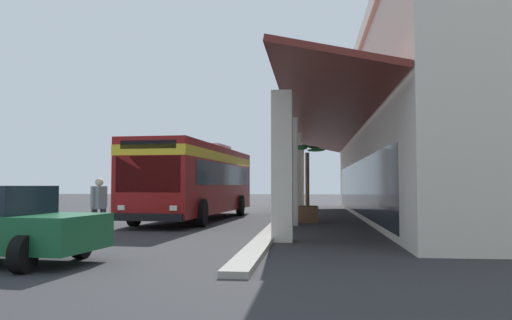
# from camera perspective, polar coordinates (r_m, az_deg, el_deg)

# --- Properties ---
(ground) EXTENTS (120.00, 120.00, 0.00)m
(ground) POSITION_cam_1_polar(r_m,az_deg,el_deg) (25.37, 14.28, -6.15)
(ground) COLOR #2D2D30
(curb_strip) EXTENTS (32.57, 0.50, 0.12)m
(curb_strip) POSITION_cam_1_polar(r_m,az_deg,el_deg) (24.27, 3.36, -6.25)
(curb_strip) COLOR #9E998E
(curb_strip) RESTS_ON ground
(plaza_building) EXTENTS (27.44, 15.96, 7.85)m
(plaza_building) POSITION_cam_1_polar(r_m,az_deg,el_deg) (25.73, 25.31, 2.84)
(plaza_building) COLOR beige
(plaza_building) RESTS_ON ground
(transit_bus) EXTENTS (11.35, 3.32, 3.34)m
(transit_bus) POSITION_cam_1_polar(r_m,az_deg,el_deg) (22.01, -6.66, -1.91)
(transit_bus) COLOR maroon
(transit_bus) RESTS_ON ground
(pedestrian) EXTENTS (0.67, 0.35, 1.68)m
(pedestrian) POSITION_cam_1_polar(r_m,az_deg,el_deg) (14.65, -17.36, -4.85)
(pedestrian) COLOR #38383D
(pedestrian) RESTS_ON ground
(potted_palm) EXTENTS (1.83, 1.55, 3.13)m
(potted_palm) POSITION_cam_1_polar(r_m,az_deg,el_deg) (20.41, 5.84, -4.87)
(potted_palm) COLOR brown
(potted_palm) RESTS_ON ground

